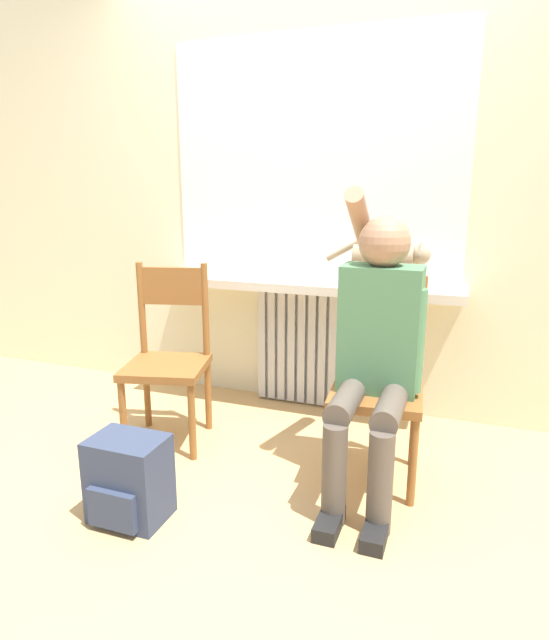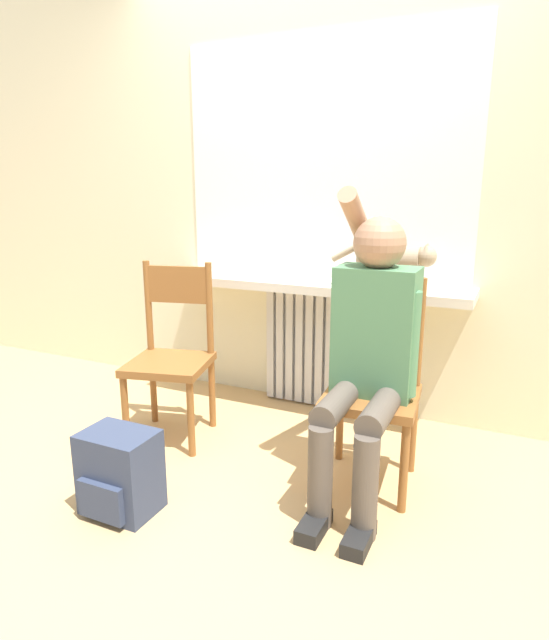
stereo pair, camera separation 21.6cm
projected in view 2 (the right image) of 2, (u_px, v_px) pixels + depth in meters
ground_plane at (220, 499)px, 2.31m from camera, size 12.00×12.00×0.00m
wall_with_window at (324, 180)px, 3.06m from camera, size 7.00×0.06×2.70m
radiator at (316, 347)px, 3.23m from camera, size 0.64×0.08×0.74m
windowsill at (310, 285)px, 3.03m from camera, size 1.78×0.33×0.05m
window_glass at (323, 160)px, 3.00m from camera, size 1.71×0.01×1.33m
chair_left at (172, 353)px, 2.81m from camera, size 0.48×0.48×0.93m
chair_right at (373, 384)px, 2.37m from camera, size 0.43×0.43×0.93m
person at (370, 345)px, 2.22m from camera, size 0.36×0.95×1.32m
cat at (394, 259)px, 2.74m from camera, size 0.55×0.13×0.26m
backpack at (120, 473)px, 2.19m from camera, size 0.30×0.24×0.35m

